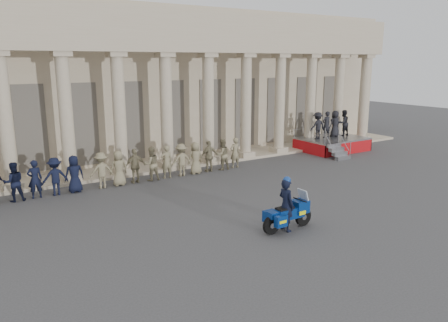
% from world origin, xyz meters
% --- Properties ---
extents(ground, '(90.00, 90.00, 0.00)m').
position_xyz_m(ground, '(0.00, 0.00, 0.00)').
color(ground, '#3B3B3E').
rests_on(ground, ground).
extents(building, '(40.00, 12.50, 9.00)m').
position_xyz_m(building, '(-0.00, 14.74, 4.52)').
color(building, tan).
rests_on(building, ground).
extents(officer_rank, '(20.34, 0.65, 1.70)m').
position_xyz_m(officer_rank, '(-5.30, 6.38, 0.85)').
color(officer_rank, black).
rests_on(officer_rank, ground).
extents(reviewing_stand, '(4.26, 4.08, 2.61)m').
position_xyz_m(reviewing_stand, '(12.76, 7.00, 1.38)').
color(reviewing_stand, gray).
rests_on(reviewing_stand, ground).
extents(motorcycle, '(2.15, 0.88, 1.38)m').
position_xyz_m(motorcycle, '(1.13, -2.30, 0.60)').
color(motorcycle, black).
rests_on(motorcycle, ground).
extents(rider, '(0.47, 0.70, 1.97)m').
position_xyz_m(rider, '(1.01, -2.31, 0.97)').
color(rider, black).
rests_on(rider, ground).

